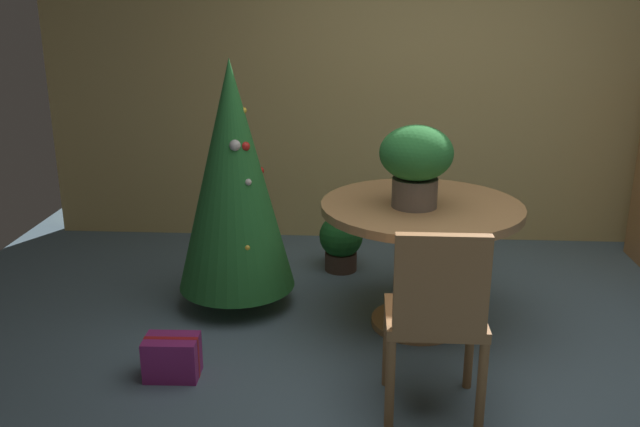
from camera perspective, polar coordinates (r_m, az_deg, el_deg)
ground_plane at (r=3.68m, az=11.29°, el=-13.31°), size 6.60×6.60×0.00m
back_wall_panel at (r=5.39m, az=9.10°, el=11.29°), size 6.00×0.10×2.60m
round_dining_table at (r=3.95m, az=8.44°, el=-1.73°), size 1.15×1.15×0.76m
flower_vase at (r=3.76m, az=8.07°, el=4.50°), size 0.41×0.41×0.46m
wooden_chair_near at (r=3.11m, az=9.78°, el=-8.16°), size 0.45×0.40×0.94m
holiday_tree at (r=4.14m, az=-7.29°, el=3.06°), size 0.73×0.73×1.55m
gift_box_purple at (r=3.64m, az=-12.32°, el=-11.72°), size 0.28×0.19×0.22m
potted_plant at (r=4.85m, az=1.78°, el=-2.30°), size 0.31×0.31×0.41m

